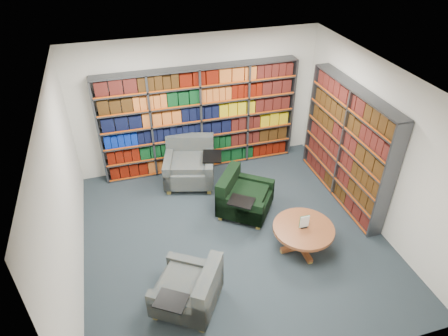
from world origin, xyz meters
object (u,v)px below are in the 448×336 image
object	(u,v)px
chair_teal_left	(190,164)
coffee_table	(303,232)
chair_teal_front	(192,291)
chair_green_right	(241,197)

from	to	relation	value
chair_teal_left	coffee_table	bearing A→B (deg)	-61.42
chair_teal_front	coffee_table	bearing A→B (deg)	16.78
chair_green_right	chair_teal_front	size ratio (longest dim) A/B	1.05
chair_teal_front	chair_teal_left	bearing A→B (deg)	78.18
chair_teal_left	chair_green_right	world-z (taller)	chair_teal_left
coffee_table	chair_green_right	bearing A→B (deg)	119.01
chair_green_right	chair_teal_left	bearing A→B (deg)	118.16
chair_green_right	chair_teal_front	bearing A→B (deg)	-126.31
chair_teal_left	chair_teal_front	distance (m)	3.13
chair_teal_front	coffee_table	xyz separation A→B (m)	(1.98, 0.60, 0.07)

